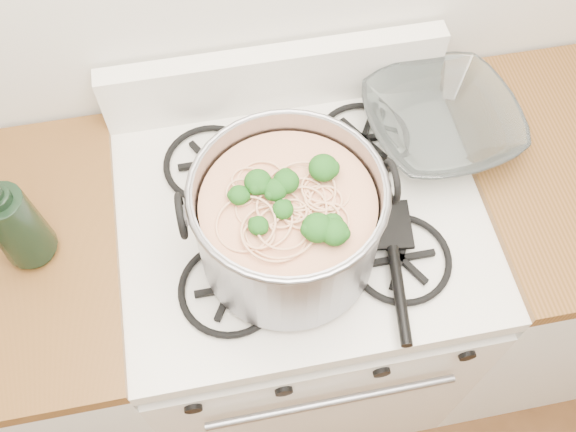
{
  "coord_description": "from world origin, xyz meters",
  "views": [
    {
      "loc": [
        -0.16,
        0.6,
        2.05
      ],
      "look_at": [
        -0.05,
        1.17,
        1.06
      ],
      "focal_mm": 40.0,
      "sensor_mm": 36.0,
      "label": 1
    }
  ],
  "objects_px": {
    "stock_pot": "(288,223)",
    "glass_bowl": "(438,129)",
    "bottle": "(11,217)",
    "spatula": "(389,223)",
    "gas_range": "(298,300)"
  },
  "relations": [
    {
      "from": "gas_range",
      "to": "glass_bowl",
      "type": "relative_size",
      "value": 7.15
    },
    {
      "from": "bottle",
      "to": "stock_pot",
      "type": "bearing_deg",
      "value": -33.66
    },
    {
      "from": "spatula",
      "to": "bottle",
      "type": "height_order",
      "value": "bottle"
    },
    {
      "from": "stock_pot",
      "to": "glass_bowl",
      "type": "bearing_deg",
      "value": 30.43
    },
    {
      "from": "stock_pot",
      "to": "bottle",
      "type": "xyz_separation_m",
      "value": [
        -0.49,
        0.1,
        0.02
      ]
    },
    {
      "from": "spatula",
      "to": "stock_pot",
      "type": "bearing_deg",
      "value": -167.35
    },
    {
      "from": "stock_pot",
      "to": "spatula",
      "type": "relative_size",
      "value": 1.22
    },
    {
      "from": "gas_range",
      "to": "stock_pot",
      "type": "xyz_separation_m",
      "value": [
        -0.05,
        -0.09,
        0.6
      ]
    },
    {
      "from": "stock_pot",
      "to": "spatula",
      "type": "height_order",
      "value": "stock_pot"
    },
    {
      "from": "stock_pot",
      "to": "glass_bowl",
      "type": "distance_m",
      "value": 0.45
    },
    {
      "from": "spatula",
      "to": "bottle",
      "type": "distance_m",
      "value": 0.71
    },
    {
      "from": "gas_range",
      "to": "bottle",
      "type": "height_order",
      "value": "bottle"
    },
    {
      "from": "gas_range",
      "to": "stock_pot",
      "type": "distance_m",
      "value": 0.61
    },
    {
      "from": "glass_bowl",
      "to": "gas_range",
      "type": "bearing_deg",
      "value": -158.65
    },
    {
      "from": "bottle",
      "to": "spatula",
      "type": "bearing_deg",
      "value": -29.09
    }
  ]
}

